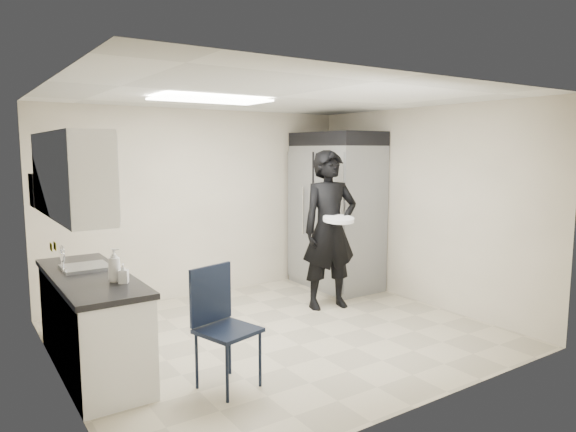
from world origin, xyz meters
TOP-DOWN VIEW (x-y plane):
  - floor at (0.00, 0.00)m, footprint 4.50×4.50m
  - ceiling at (0.00, 0.00)m, footprint 4.50×4.50m
  - back_wall at (0.00, 2.00)m, footprint 4.50×0.00m
  - left_wall at (-2.25, 0.00)m, footprint 0.00×4.00m
  - right_wall at (2.25, 0.00)m, footprint 0.00×4.00m
  - ceiling_panel at (-0.60, 0.40)m, footprint 1.20×0.60m
  - lower_counter at (-1.95, 0.20)m, footprint 0.60×1.90m
  - countertop at (-1.95, 0.20)m, footprint 0.64×1.95m
  - sink at (-1.93, 0.45)m, footprint 0.42×0.40m
  - faucet at (-2.13, 0.45)m, footprint 0.02×0.02m
  - upper_cabinets at (-2.08, 0.20)m, footprint 0.35×1.80m
  - towel_dispenser at (-2.14, 1.35)m, footprint 0.22×0.30m
  - notice_sticker_left at (-2.24, 0.10)m, footprint 0.00×0.12m
  - notice_sticker_right at (-2.24, 0.30)m, footprint 0.00×0.12m
  - commercial_fridge at (1.83, 1.27)m, footprint 0.80×1.35m
  - fridge_compressor at (1.83, 1.27)m, footprint 0.80×1.35m
  - folding_chair at (-1.07, -0.85)m, footprint 0.56×0.56m
  - man_tuxedo at (1.08, 0.48)m, footprint 0.84×0.65m
  - bucket_lid at (1.03, 0.24)m, footprint 0.46×0.46m
  - soap_bottle_a at (-1.83, -0.19)m, footprint 0.16×0.16m
  - soap_bottle_b at (-1.78, -0.29)m, footprint 0.10×0.11m

SIDE VIEW (x-z plane):
  - floor at x=0.00m, z-range 0.00..0.00m
  - lower_counter at x=-1.95m, z-range 0.00..0.86m
  - folding_chair at x=-1.07m, z-range 0.00..1.02m
  - sink at x=-1.93m, z-range 0.80..0.94m
  - countertop at x=-1.95m, z-range 0.86..0.91m
  - soap_bottle_b at x=-1.78m, z-range 0.91..1.08m
  - faucet at x=-2.13m, z-range 0.90..1.14m
  - man_tuxedo at x=1.08m, z-range 0.00..2.04m
  - commercial_fridge at x=1.83m, z-range 0.00..2.10m
  - soap_bottle_a at x=-1.83m, z-range 0.91..1.20m
  - notice_sticker_right at x=-2.24m, z-range 1.15..1.21m
  - bucket_lid at x=1.03m, z-range 1.17..1.21m
  - notice_sticker_left at x=-2.24m, z-range 1.19..1.25m
  - back_wall at x=0.00m, z-range -0.95..3.55m
  - left_wall at x=-2.25m, z-range -0.70..3.30m
  - right_wall at x=2.25m, z-range -0.70..3.30m
  - towel_dispenser at x=-2.14m, z-range 1.45..1.80m
  - upper_cabinets at x=-2.08m, z-range 1.45..2.20m
  - fridge_compressor at x=1.83m, z-range 2.10..2.30m
  - ceiling_panel at x=-0.60m, z-range 2.56..2.58m
  - ceiling at x=0.00m, z-range 2.60..2.60m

